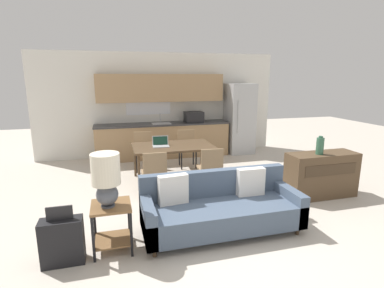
{
  "coord_description": "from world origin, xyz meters",
  "views": [
    {
      "loc": [
        -1.31,
        -3.35,
        2.09
      ],
      "look_at": [
        0.02,
        1.5,
        0.95
      ],
      "focal_mm": 28.0,
      "sensor_mm": 36.0,
      "label": 1
    }
  ],
  "objects_px": {
    "refrigerator": "(239,119)",
    "dining_table": "(173,148)",
    "dining_chair_near_right": "(210,167)",
    "laptop": "(161,144)",
    "vase": "(320,146)",
    "dining_chair_far_right": "(187,146)",
    "dining_chair_near_left": "(154,172)",
    "couch": "(220,208)",
    "credenza": "(321,175)",
    "side_table": "(112,220)",
    "table_lamp": "(106,177)",
    "suitcase": "(62,241)",
    "dining_chair_far_left": "(143,148)"
  },
  "relations": [
    {
      "from": "table_lamp",
      "to": "dining_chair_near_right",
      "type": "height_order",
      "value": "table_lamp"
    },
    {
      "from": "vase",
      "to": "dining_chair_near_left",
      "type": "relative_size",
      "value": 0.37
    },
    {
      "from": "dining_chair_near_left",
      "to": "dining_chair_far_right",
      "type": "distance_m",
      "value": 2.01
    },
    {
      "from": "vase",
      "to": "dining_chair_far_right",
      "type": "xyz_separation_m",
      "value": [
        -1.71,
        2.43,
        -0.44
      ]
    },
    {
      "from": "table_lamp",
      "to": "dining_chair_near_left",
      "type": "relative_size",
      "value": 0.75
    },
    {
      "from": "dining_table",
      "to": "vase",
      "type": "bearing_deg",
      "value": -35.27
    },
    {
      "from": "refrigerator",
      "to": "credenza",
      "type": "relative_size",
      "value": 1.53
    },
    {
      "from": "side_table",
      "to": "suitcase",
      "type": "bearing_deg",
      "value": -165.53
    },
    {
      "from": "refrigerator",
      "to": "table_lamp",
      "type": "height_order",
      "value": "refrigerator"
    },
    {
      "from": "dining_chair_near_right",
      "to": "laptop",
      "type": "xyz_separation_m",
      "value": [
        -0.75,
        0.88,
        0.28
      ]
    },
    {
      "from": "dining_table",
      "to": "couch",
      "type": "xyz_separation_m",
      "value": [
        0.19,
        -2.19,
        -0.35
      ]
    },
    {
      "from": "refrigerator",
      "to": "laptop",
      "type": "relative_size",
      "value": 5.64
    },
    {
      "from": "table_lamp",
      "to": "dining_chair_near_right",
      "type": "relative_size",
      "value": 0.75
    },
    {
      "from": "vase",
      "to": "laptop",
      "type": "distance_m",
      "value": 2.94
    },
    {
      "from": "side_table",
      "to": "table_lamp",
      "type": "relative_size",
      "value": 0.92
    },
    {
      "from": "couch",
      "to": "laptop",
      "type": "xyz_separation_m",
      "value": [
        -0.44,
        2.2,
        0.45
      ]
    },
    {
      "from": "vase",
      "to": "dining_chair_near_left",
      "type": "xyz_separation_m",
      "value": [
        -2.74,
        0.71,
        -0.44
      ]
    },
    {
      "from": "couch",
      "to": "side_table",
      "type": "relative_size",
      "value": 3.62
    },
    {
      "from": "vase",
      "to": "suitcase",
      "type": "distance_m",
      "value": 4.17
    },
    {
      "from": "table_lamp",
      "to": "vase",
      "type": "bearing_deg",
      "value": 12.35
    },
    {
      "from": "vase",
      "to": "dining_chair_far_right",
      "type": "height_order",
      "value": "vase"
    },
    {
      "from": "laptop",
      "to": "refrigerator",
      "type": "bearing_deg",
      "value": 39.77
    },
    {
      "from": "side_table",
      "to": "vase",
      "type": "xyz_separation_m",
      "value": [
        3.47,
        0.73,
        0.54
      ]
    },
    {
      "from": "dining_chair_far_right",
      "to": "suitcase",
      "type": "distance_m",
      "value": 4.04
    },
    {
      "from": "side_table",
      "to": "dining_chair_near_left",
      "type": "distance_m",
      "value": 1.62
    },
    {
      "from": "refrigerator",
      "to": "dining_chair_far_right",
      "type": "bearing_deg",
      "value": -151.52
    },
    {
      "from": "dining_chair_near_left",
      "to": "laptop",
      "type": "height_order",
      "value": "laptop"
    },
    {
      "from": "refrigerator",
      "to": "credenza",
      "type": "distance_m",
      "value": 3.38
    },
    {
      "from": "dining_table",
      "to": "couch",
      "type": "height_order",
      "value": "couch"
    },
    {
      "from": "dining_chair_near_left",
      "to": "credenza",
      "type": "bearing_deg",
      "value": 167.95
    },
    {
      "from": "dining_chair_near_left",
      "to": "dining_table",
      "type": "bearing_deg",
      "value": -119.43
    },
    {
      "from": "table_lamp",
      "to": "vase",
      "type": "xyz_separation_m",
      "value": [
        3.5,
        0.77,
        -0.02
      ]
    },
    {
      "from": "couch",
      "to": "dining_chair_far_right",
      "type": "distance_m",
      "value": 3.07
    },
    {
      "from": "credenza",
      "to": "couch",
      "type": "bearing_deg",
      "value": -162.94
    },
    {
      "from": "couch",
      "to": "dining_chair_far_right",
      "type": "height_order",
      "value": "dining_chair_far_right"
    },
    {
      "from": "laptop",
      "to": "couch",
      "type": "bearing_deg",
      "value": -74.57
    },
    {
      "from": "vase",
      "to": "dining_chair_far_left",
      "type": "relative_size",
      "value": 0.37
    },
    {
      "from": "couch",
      "to": "dining_chair_near_left",
      "type": "relative_size",
      "value": 2.5
    },
    {
      "from": "dining_chair_near_left",
      "to": "suitcase",
      "type": "xyz_separation_m",
      "value": [
        -1.28,
        -1.58,
        -0.22
      ]
    },
    {
      "from": "dining_chair_near_left",
      "to": "laptop",
      "type": "distance_m",
      "value": 0.96
    },
    {
      "from": "suitcase",
      "to": "dining_chair_far_left",
      "type": "bearing_deg",
      "value": 68.9
    },
    {
      "from": "credenza",
      "to": "laptop",
      "type": "bearing_deg",
      "value": 149.25
    },
    {
      "from": "refrigerator",
      "to": "vase",
      "type": "relative_size",
      "value": 6.03
    },
    {
      "from": "refrigerator",
      "to": "dining_table",
      "type": "relative_size",
      "value": 1.19
    },
    {
      "from": "vase",
      "to": "dining_chair_far_right",
      "type": "distance_m",
      "value": 3.01
    },
    {
      "from": "couch",
      "to": "credenza",
      "type": "bearing_deg",
      "value": 17.06
    },
    {
      "from": "dining_chair_near_right",
      "to": "dining_chair_near_left",
      "type": "bearing_deg",
      "value": 4.76
    },
    {
      "from": "dining_chair_far_right",
      "to": "table_lamp",
      "type": "bearing_deg",
      "value": -114.47
    },
    {
      "from": "dining_chair_near_right",
      "to": "suitcase",
      "type": "height_order",
      "value": "dining_chair_near_right"
    },
    {
      "from": "vase",
      "to": "credenza",
      "type": "bearing_deg",
      "value": 19.79
    }
  ]
}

